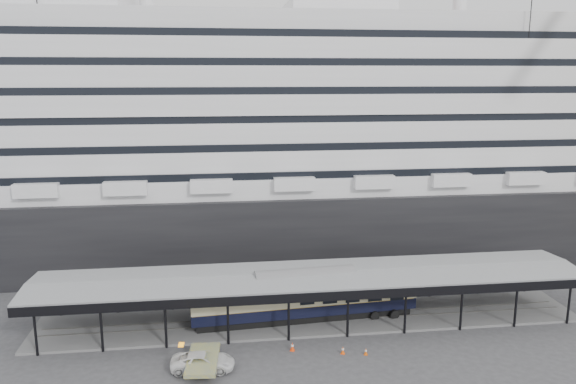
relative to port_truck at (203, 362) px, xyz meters
name	(u,v)px	position (x,y,z in m)	size (l,w,h in m)	color
ground	(320,343)	(10.98, 3.62, -0.76)	(200.00, 200.00, 0.00)	#39393C
cruise_ship	(281,122)	(11.02, 35.62, 17.59)	(130.00, 30.00, 43.90)	black
platform_canopy	(311,299)	(10.98, 8.62, 1.60)	(56.00, 9.18, 5.30)	slate
port_truck	(203,362)	(0.00, 0.00, 0.00)	(2.53, 5.49, 1.53)	silver
pullman_carriage	(305,296)	(10.31, 8.62, 2.01)	(23.48, 4.74, 22.90)	black
traffic_cone_left	(292,346)	(8.15, 2.42, -0.35)	(0.53, 0.53, 0.83)	#F0400D
traffic_cone_mid	(343,350)	(12.67, 1.24, -0.40)	(0.50, 0.50, 0.73)	#F5530D
traffic_cone_right	(366,351)	(14.71, 0.78, -0.43)	(0.44, 0.44, 0.66)	#E0590C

